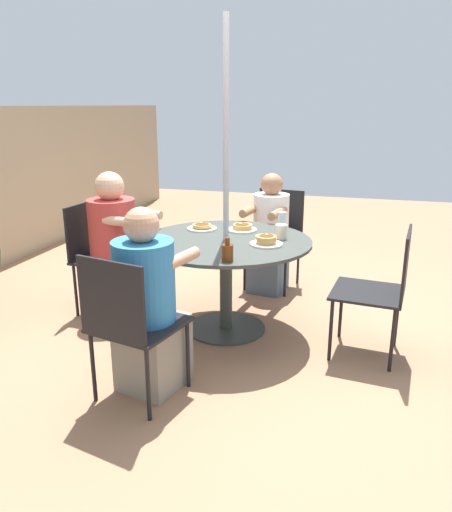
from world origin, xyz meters
TOP-DOWN VIEW (x-y plane):
  - ground_plane at (0.00, 0.00)m, footprint 12.00×12.00m
  - patio_table at (0.00, 0.00)m, footprint 1.24×1.24m
  - umbrella_pole at (0.00, 0.00)m, footprint 0.04×0.04m
  - patio_chair_north at (0.09, 1.11)m, footprint 0.49×0.49m
  - diner_north at (0.07, 0.93)m, footprint 0.40×0.56m
  - patio_chair_east at (-1.08, 0.25)m, footprint 0.55×0.55m
  - diner_east at (-0.91, 0.21)m, footprint 0.53×0.44m
  - patio_chair_south at (-0.12, -1.10)m, footprint 0.50×0.50m
  - patio_chair_west at (1.10, -0.17)m, footprint 0.52×0.52m
  - diner_west at (0.92, -0.14)m, footprint 0.53×0.38m
  - pancake_plate_a at (-0.07, -0.31)m, footprint 0.23×0.23m
  - pancake_plate_b at (0.29, -0.05)m, footprint 0.23×0.23m
  - pancake_plate_c at (0.24, 0.26)m, footprint 0.23×0.23m
  - syrup_bottle at (-0.49, -0.15)m, footprint 0.10×0.07m
  - coffee_cup at (0.13, -0.38)m, footprint 0.08×0.08m
  - drinking_glass_a at (0.42, -0.33)m, footprint 0.06×0.06m

SIDE VIEW (x-z plane):
  - ground_plane at x=0.00m, z-range 0.00..0.00m
  - diner_west at x=0.92m, z-range -0.04..1.03m
  - diner_east at x=-0.91m, z-range -0.05..1.06m
  - patio_chair_north at x=0.09m, z-range 0.07..0.95m
  - patio_chair_east at x=-1.08m, z-range 0.07..0.95m
  - patio_chair_south at x=-0.12m, z-range 0.07..0.95m
  - patio_chair_west at x=1.10m, z-range 0.07..0.95m
  - diner_north at x=0.07m, z-range -0.05..1.10m
  - patio_table at x=0.00m, z-range 0.22..0.92m
  - pancake_plate_c at x=0.24m, z-range 0.70..0.75m
  - pancake_plate_b at x=0.29m, z-range 0.70..0.76m
  - pancake_plate_a at x=-0.07m, z-range 0.69..0.77m
  - coffee_cup at x=0.13m, z-range 0.71..0.81m
  - syrup_bottle at x=-0.49m, z-range 0.69..0.84m
  - drinking_glass_a at x=0.42m, z-range 0.71..0.84m
  - umbrella_pole at x=0.00m, z-range 0.00..2.21m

